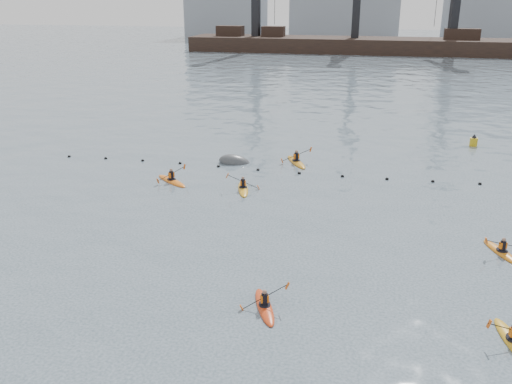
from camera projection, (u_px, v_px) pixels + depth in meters
ground at (169, 377)px, 17.72m from camera, size 400.00×400.00×0.00m
float_line at (279, 171)px, 38.47m from camera, size 33.24×0.73×0.24m
barge_pier at (353, 43)px, 117.93m from camera, size 72.00×19.30×29.50m
skyline at (372, 5)px, 151.82m from camera, size 141.00×28.00×22.00m
kayaker_0 at (265, 306)px, 21.64m from camera, size 1.91×2.87×1.17m
kayaker_2 at (172, 180)px, 36.30m from camera, size 2.97×2.53×1.14m
kayaker_3 at (243, 188)px, 34.83m from camera, size 2.13×3.17×1.25m
kayaker_4 at (502, 252)px, 26.20m from camera, size 1.90×2.95×1.04m
kayaker_5 at (296, 161)px, 40.38m from camera, size 2.26×3.41×1.27m
mooring_buoy at (235, 163)px, 40.46m from camera, size 2.83×1.95×1.66m
nav_buoy at (474, 142)px, 44.86m from camera, size 0.63×0.63×1.15m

